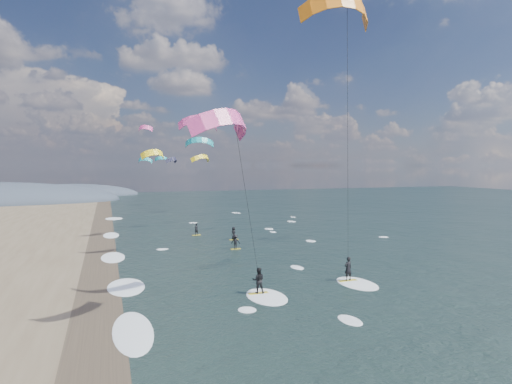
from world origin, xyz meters
name	(u,v)px	position (x,y,z in m)	size (l,w,h in m)	color
ground	(357,350)	(0.00, 0.00, 0.00)	(260.00, 260.00, 0.00)	black
wet_sand_strip	(97,312)	(-12.00, 10.00, 0.00)	(3.00, 240.00, 0.00)	#382D23
kitesurfer_near_a	(349,63)	(2.94, 5.95, 15.23)	(7.88, 8.37, 19.47)	gold
kitesurfer_near_b	(244,180)	(-3.86, 5.85, 8.13)	(7.20, 9.16, 12.60)	gold
far_kitesurfers	(227,236)	(1.67, 29.79, 0.77)	(4.73, 11.12, 1.55)	gold
bg_kite_field	(177,149)	(0.07, 56.00, 11.69)	(15.13, 65.70, 6.76)	teal
shoreline_surf	(116,289)	(-10.80, 14.75, 0.00)	(2.40, 79.40, 0.11)	white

